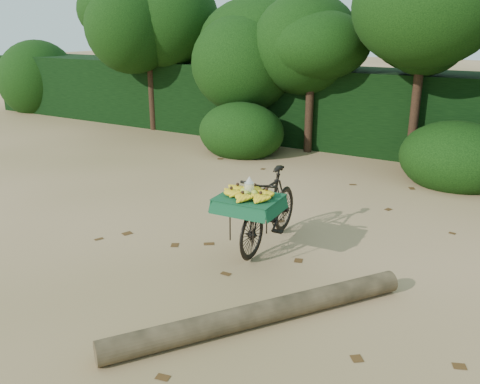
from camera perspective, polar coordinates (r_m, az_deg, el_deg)
The scene contains 7 objects.
ground at distance 6.55m, azimuth 3.37°, elevation -6.92°, with size 80.00×80.00×0.00m, color tan.
vendor_bicycle at distance 6.61m, azimuth 3.20°, elevation -1.78°, with size 0.76×1.78×1.02m.
fallen_log at distance 5.09m, azimuth 2.43°, elevation -13.43°, with size 0.23×0.23×3.18m, color brown.
hedge_backdrop at distance 12.03m, azimuth 17.75°, elevation 8.47°, with size 26.00×1.80×1.80m, color black.
tree_row at distance 11.31m, azimuth 14.01°, elevation 13.84°, with size 14.50×2.00×4.00m, color black, non-canonical shape.
bush_clumps at distance 10.10m, azimuth 17.49°, elevation 4.10°, with size 8.80×1.70×0.90m, color black, non-canonical shape.
leaf_litter at distance 7.08m, azimuth 5.83°, elevation -4.93°, with size 7.00×7.30×0.01m, color #492D13, non-canonical shape.
Camera 1 is at (2.72, -5.26, 2.80)m, focal length 38.00 mm.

